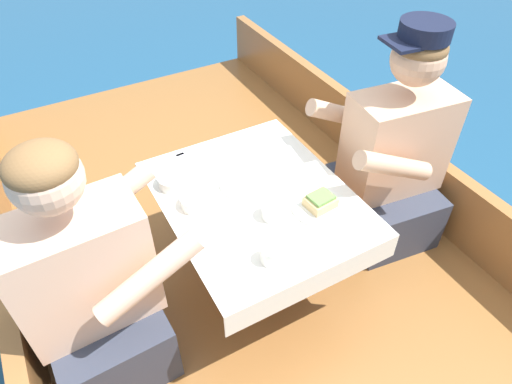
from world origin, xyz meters
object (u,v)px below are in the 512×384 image
person_starboard (391,162)px  coffee_cup_starboard (272,211)px  sandwich (320,201)px  coffee_cup_port (272,254)px  person_port (93,290)px

person_starboard → coffee_cup_starboard: bearing=14.8°
sandwich → coffee_cup_starboard: size_ratio=1.00×
coffee_cup_port → coffee_cup_starboard: (0.10, 0.16, -0.00)m
person_starboard → coffee_cup_starboard: (-0.63, -0.08, 0.09)m
person_starboard → sandwich: 0.48m
sandwich → coffee_cup_port: bearing=-155.9°
person_port → person_starboard: 1.25m
coffee_cup_port → person_port: bearing=156.9°
person_starboard → coffee_cup_starboard: size_ratio=9.19×
sandwich → coffee_cup_starboard: bearing=165.3°
sandwich → coffee_cup_port: (-0.27, -0.12, -0.00)m
sandwich → coffee_cup_starboard: sandwich is taller
coffee_cup_port → coffee_cup_starboard: coffee_cup_port is taller
person_starboard → coffee_cup_port: size_ratio=10.19×
sandwich → person_port: bearing=172.6°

